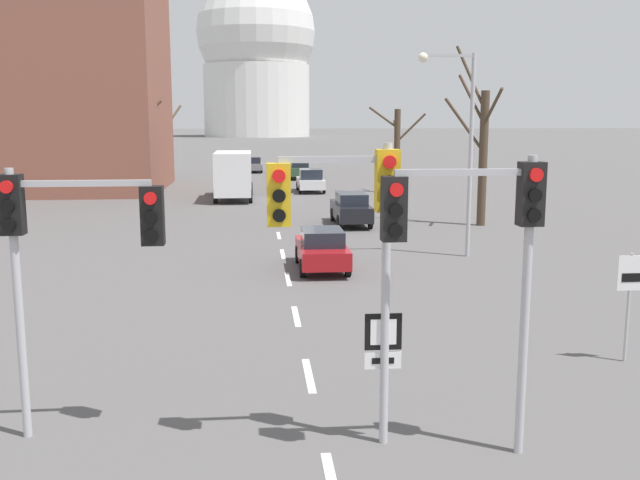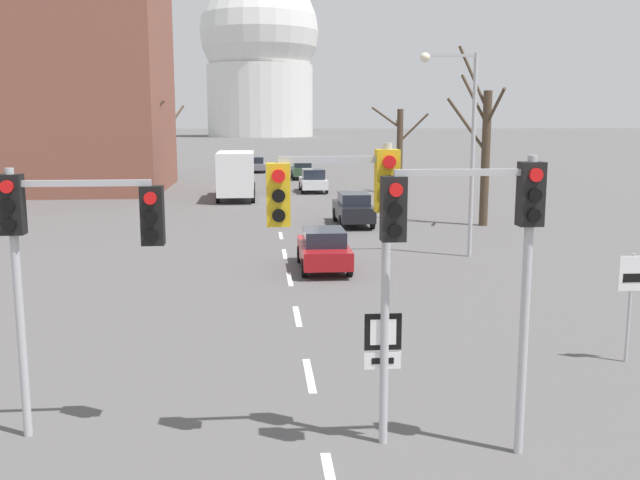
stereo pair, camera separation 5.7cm
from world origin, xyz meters
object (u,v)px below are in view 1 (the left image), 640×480
Objects in this scene: sedan_near_left at (253,164)px; sedan_far_left at (311,181)px; speed_limit_sign at (630,289)px; street_lamp_right at (461,132)px; traffic_signal_near_left at (65,235)px; traffic_signal_near_right at (481,231)px; sedan_near_right at (299,169)px; delivery_truck at (234,174)px; traffic_signal_centre_tall at (349,220)px; sedan_mid_centre at (351,208)px; route_sign_post at (383,354)px; sedan_far_right at (322,249)px.

sedan_far_left is at bearing -78.14° from sedan_near_left.
speed_limit_sign is 0.31× the size of street_lamp_right.
street_lamp_right is (10.78, 14.83, 1.35)m from traffic_signal_near_left.
street_lamp_right is at bearing 91.28° from speed_limit_sign.
traffic_signal_near_right is at bearing -90.94° from sedan_far_left.
speed_limit_sign reaches higher than sedan_near_right.
traffic_signal_near_left is 35.73m from delivery_truck.
traffic_signal_near_left is at bearing 168.47° from traffic_signal_near_right.
traffic_signal_centre_tall is 24.59m from sedan_mid_centre.
delivery_truck is (1.67, 35.65, -1.69)m from traffic_signal_near_left.
sedan_far_left is (7.10, 40.00, -2.56)m from traffic_signal_near_left.
route_sign_post is 52.31m from sedan_near_right.
sedan_mid_centre is at bearing 82.17° from traffic_signal_centre_tall.
sedan_mid_centre is 1.02× the size of sedan_far_left.
sedan_near_left is at bearing 87.13° from delivery_truck.
sedan_near_left is at bearing 115.89° from sedan_near_right.
sedan_near_left is at bearing 91.51° from traffic_signal_centre_tall.
sedan_mid_centre is 0.62× the size of delivery_truck.
street_lamp_right reaches higher than sedan_mid_centre.
traffic_signal_centre_tall is at bearing -97.83° from sedan_mid_centre.
traffic_signal_near_left reaches higher than sedan_mid_centre.
sedan_far_left reaches higher than sedan_far_right.
route_sign_post is 0.29× the size of street_lamp_right.
traffic_signal_near_left is 5.45m from route_sign_post.
traffic_signal_near_left is at bearing -97.74° from sedan_near_right.
sedan_far_right is at bearing -92.43° from sedan_near_right.
sedan_near_right is (-3.77, 36.71, -3.86)m from street_lamp_right.
sedan_near_left is 0.96× the size of sedan_mid_centre.
speed_limit_sign is 34.30m from delivery_truck.
sedan_near_right is at bearing 87.87° from route_sign_post.
traffic_signal_centre_tall reaches higher than traffic_signal_near_left.
street_lamp_right is 1.78× the size of sedan_near_left.
street_lamp_right is at bearing -66.38° from delivery_truck.
traffic_signal_near_right is at bearing -93.24° from sedan_mid_centre.
route_sign_post is 40.78m from sedan_far_left.
sedan_mid_centre is (1.40, 24.73, -2.74)m from traffic_signal_near_right.
speed_limit_sign is at bearing 27.63° from traffic_signal_centre_tall.
traffic_signal_near_right is 37.32m from delivery_truck.
speed_limit_sign is 0.55× the size of sedan_far_left.
sedan_mid_centre is at bearing 108.99° from street_lamp_right.
traffic_signal_near_left reaches higher than delivery_truck.
sedan_near_left is (2.90, 60.01, -2.62)m from traffic_signal_near_left.
traffic_signal_near_right is 1.03× the size of sedan_near_right.
sedan_far_right is (-1.64, -38.65, -0.15)m from sedan_near_right.
traffic_signal_near_right is (1.93, -0.54, -0.12)m from traffic_signal_centre_tall.
sedan_far_left is 7.00m from delivery_truck.
sedan_near_left is at bearing 93.29° from traffic_signal_near_right.
sedan_mid_centre reaches higher than sedan_near_left.
traffic_signal_near_left is 14.22m from sedan_far_right.
speed_limit_sign is at bearing 29.54° from route_sign_post.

